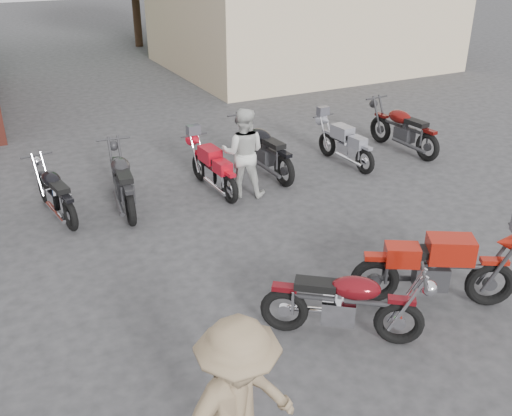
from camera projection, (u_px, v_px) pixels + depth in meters
name	position (u px, v px, depth m)	size (l,w,h in m)	color
ground	(336.00, 337.00, 7.45)	(90.00, 90.00, 0.00)	#2C2C2E
stucco_building	(300.00, 19.00, 22.20)	(10.00, 8.00, 3.50)	tan
vintage_motorcycle	(345.00, 299.00, 7.21)	(2.02, 0.67, 1.17)	#5A0B11
sportbike	(438.00, 265.00, 7.87)	(2.20, 0.73, 1.28)	#9E190D
helmet	(236.00, 381.00, 6.57)	(0.24, 0.24, 0.22)	red
person_light	(243.00, 153.00, 11.15)	(0.87, 0.68, 1.79)	beige
person_tan	(239.00, 416.00, 4.94)	(1.28, 0.73, 1.98)	#867053
row_bike_2	(55.00, 189.00, 10.43)	(1.86, 0.61, 1.08)	black
row_bike_3	(122.00, 178.00, 10.74)	(2.10, 0.69, 1.22)	black
row_bike_4	(213.00, 166.00, 11.48)	(1.85, 0.61, 1.07)	red
row_bike_5	(264.00, 147.00, 12.27)	(2.15, 0.71, 1.24)	black
row_bike_6	(345.00, 142.00, 12.83)	(1.82, 0.60, 1.06)	gray
row_bike_7	(403.00, 126.00, 13.59)	(2.14, 0.70, 1.24)	#580D0B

